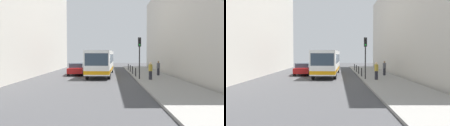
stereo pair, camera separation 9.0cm
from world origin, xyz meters
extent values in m
plane|color=#424244|center=(0.00, 0.00, 0.00)|extent=(80.00, 80.00, 0.00)
cube|color=gray|center=(5.40, 0.00, 0.07)|extent=(4.40, 40.00, 0.15)
cube|color=#BCB7AD|center=(-11.50, 4.00, 8.04)|extent=(7.00, 32.00, 16.08)
cube|color=#BCB7AD|center=(11.50, 4.00, 6.17)|extent=(7.00, 32.00, 12.34)
cube|color=white|center=(-0.40, 3.52, 1.75)|extent=(3.04, 11.11, 2.50)
cube|color=orange|center=(-0.40, 3.52, 0.80)|extent=(3.06, 11.13, 0.36)
cube|color=#2D3D4C|center=(-0.67, -1.95, 2.10)|extent=(2.26, 0.17, 1.20)
cube|color=#2D3D4C|center=(-0.38, 4.02, 2.10)|extent=(2.98, 9.51, 1.00)
cylinder|color=black|center=(0.53, -0.43, 0.50)|extent=(0.33, 1.01, 1.00)
cylinder|color=black|center=(-1.72, -0.32, 0.50)|extent=(0.33, 1.01, 1.00)
cylinder|color=black|center=(0.92, 7.36, 0.50)|extent=(0.33, 1.01, 1.00)
cylinder|color=black|center=(-1.34, 7.47, 0.50)|extent=(0.33, 1.01, 1.00)
cube|color=maroon|center=(-3.55, 4.19, 0.64)|extent=(2.02, 4.49, 0.64)
cube|color=#2D3D4C|center=(-3.56, 4.34, 1.22)|extent=(1.72, 2.54, 0.52)
cylinder|color=black|center=(-2.66, 2.74, 0.32)|extent=(0.25, 0.65, 0.64)
cylinder|color=black|center=(-4.30, 2.65, 0.32)|extent=(0.25, 0.65, 0.64)
cylinder|color=black|center=(-2.81, 5.73, 0.32)|extent=(0.25, 0.65, 0.64)
cylinder|color=black|center=(-4.45, 5.65, 0.32)|extent=(0.25, 0.65, 0.64)
cube|color=silver|center=(-0.75, 14.19, 0.64)|extent=(2.08, 4.51, 0.64)
cube|color=#2D3D4C|center=(-0.76, 14.34, 1.22)|extent=(1.76, 2.56, 0.52)
cylinder|color=black|center=(0.17, 12.75, 0.32)|extent=(0.26, 0.65, 0.64)
cylinder|color=black|center=(-1.47, 12.64, 0.32)|extent=(0.26, 0.65, 0.64)
cylinder|color=black|center=(-0.03, 15.74, 0.32)|extent=(0.26, 0.65, 0.64)
cylinder|color=black|center=(-1.66, 15.64, 0.32)|extent=(0.26, 0.65, 0.64)
cylinder|color=black|center=(3.55, -1.31, 1.75)|extent=(0.12, 0.12, 3.20)
cube|color=black|center=(3.55, -1.31, 3.80)|extent=(0.28, 0.24, 0.90)
sphere|color=black|center=(3.55, -1.44, 4.08)|extent=(0.16, 0.16, 0.16)
sphere|color=black|center=(3.55, -1.44, 3.80)|extent=(0.16, 0.16, 0.16)
sphere|color=green|center=(3.55, -1.44, 3.52)|extent=(0.16, 0.16, 0.16)
cylinder|color=black|center=(3.45, 0.90, 0.62)|extent=(0.11, 0.11, 0.95)
cylinder|color=black|center=(3.45, 3.94, 0.62)|extent=(0.11, 0.11, 0.95)
cylinder|color=black|center=(3.45, 6.99, 0.62)|extent=(0.11, 0.11, 0.95)
cylinder|color=black|center=(3.45, 10.04, 0.62)|extent=(0.11, 0.11, 0.95)
cylinder|color=#26262D|center=(4.56, -1.81, 0.56)|extent=(0.32, 0.32, 0.83)
cylinder|color=gold|center=(4.56, -1.81, 1.30)|extent=(0.38, 0.38, 0.64)
sphere|color=beige|center=(4.56, -1.81, 1.73)|extent=(0.23, 0.23, 0.23)
cylinder|color=#26262D|center=(6.27, 2.28, 0.55)|extent=(0.32, 0.32, 0.81)
cylinder|color=#4C4C51|center=(6.27, 2.28, 1.27)|extent=(0.38, 0.38, 0.62)
sphere|color=#8C6647|center=(6.27, 2.28, 1.69)|extent=(0.22, 0.22, 0.22)
camera|label=1|loc=(0.64, -21.85, 2.62)|focal=33.38mm
camera|label=2|loc=(0.73, -21.85, 2.62)|focal=33.38mm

